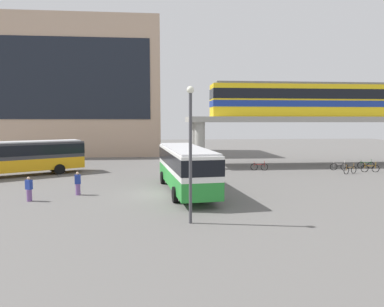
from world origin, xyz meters
The scene contains 14 objects.
ground_plane centered at (0.00, 10.00, 0.00)m, with size 120.00×120.00×0.00m, color #605E5B.
station_building centered at (-13.70, 31.45, 9.87)m, with size 27.76×13.12×19.73m.
elevated_platform centered at (17.43, 14.53, 4.71)m, with size 28.59×5.72×5.56m.
train centered at (15.89, 14.53, 7.53)m, with size 20.07×2.96×3.84m.
bus_main centered at (1.98, 0.66, 1.99)m, with size 3.77×11.26×3.22m.
bus_secondary centered at (-12.72, 9.24, 1.99)m, with size 10.84×7.69×3.22m.
bicycle_brown centered at (18.49, 7.73, 0.36)m, with size 1.68×0.73×1.04m.
bicycle_silver centered at (18.66, 10.13, 0.36)m, with size 1.76×0.44×1.04m.
bicycle_green centered at (22.24, 11.17, 0.36)m, with size 1.78×0.34×1.04m.
bicycle_orange centered at (21.08, 8.58, 0.36)m, with size 1.77×0.41×1.04m.
bicycle_red centered at (10.36, 10.75, 0.36)m, with size 1.77×0.41×1.04m.
pedestrian_at_kerb centered at (-8.16, -1.40, 0.74)m, with size 0.48×0.42×1.58m.
pedestrian_waiting_near_stop centered at (-5.51, 0.23, 0.75)m, with size 0.45×0.34×1.62m.
lamp_post centered at (1.68, -7.03, 3.97)m, with size 0.36×0.36×6.79m.
Camera 1 is at (0.25, -23.81, 5.12)m, focal length 32.21 mm.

